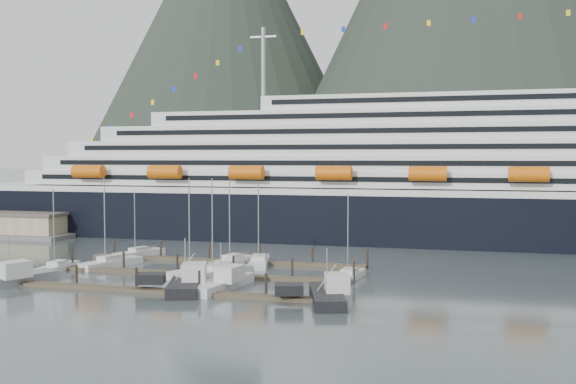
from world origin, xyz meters
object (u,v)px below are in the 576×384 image
sailboat_c (195,273)px  trawler_b (184,284)px  sailboat_d (218,273)px  trawler_a (9,279)px  sailboat_e (139,254)px  trawler_c (220,282)px  sailboat_b (111,264)px  cruise_ship (447,184)px  sailboat_g (259,263)px  trawler_d (326,295)px  sailboat_f (233,262)px  sailboat_a (58,268)px  sailboat_h (349,276)px

sailboat_c → trawler_b: 11.60m
sailboat_d → trawler_a: size_ratio=1.10×
sailboat_e → trawler_b: size_ratio=0.98×
sailboat_c → trawler_c: sailboat_c is taller
trawler_a → trawler_c: trawler_a is taller
sailboat_b → sailboat_e: 11.58m
sailboat_e → cruise_ship: bearing=-34.0°
sailboat_g → trawler_c: sailboat_g is taller
trawler_a → cruise_ship: bearing=-17.5°
trawler_b → trawler_c: trawler_b is taller
sailboat_g → sailboat_b: bearing=93.9°
sailboat_d → sailboat_e: 25.71m
sailboat_b → trawler_d: size_ratio=1.17×
sailboat_b → trawler_d: (39.09, -17.25, 0.48)m
sailboat_d → sailboat_e: sailboat_d is taller
sailboat_c → sailboat_g: sailboat_c is taller
sailboat_f → trawler_d: (20.44, -23.65, 0.47)m
sailboat_f → sailboat_b: bearing=121.3°
sailboat_a → cruise_ship: bearing=-49.2°
sailboat_c → sailboat_a: bearing=117.5°
sailboat_f → sailboat_h: bearing=-98.1°
sailboat_e → trawler_b: sailboat_e is taller
trawler_a → sailboat_c: bearing=-34.4°
sailboat_e → sailboat_a: bearing=-174.1°
sailboat_a → sailboat_g: bearing=-67.7°
sailboat_a → trawler_b: size_ratio=1.06×
sailboat_e → sailboat_f: 20.21m
sailboat_g → sailboat_h: sailboat_g is taller
sailboat_g → trawler_c: bearing=169.0°
sailboat_a → sailboat_d: size_ratio=0.88×
sailboat_g → trawler_a: sailboat_g is taller
sailboat_a → trawler_d: bearing=-106.4°
trawler_b → sailboat_d: bearing=-19.2°
sailboat_a → sailboat_b: size_ratio=0.89×
cruise_ship → sailboat_f: (-32.60, -41.00, -11.59)m
sailboat_c → trawler_d: (22.65, -12.90, 0.48)m
sailboat_b → sailboat_c: size_ratio=0.99×
sailboat_d → sailboat_g: bearing=10.3°
sailboat_a → sailboat_h: sailboat_a is taller
sailboat_h → trawler_d: (-0.13, -15.99, 0.50)m
trawler_d → sailboat_b: bearing=49.6°
sailboat_b → sailboat_g: size_ratio=1.07×
cruise_ship → trawler_c: 67.26m
trawler_d → trawler_b: bearing=68.2°
trawler_a → trawler_d: trawler_a is taller
trawler_d → sailboat_f: bearing=24.3°
cruise_ship → sailboat_f: size_ratio=14.46×
sailboat_d → trawler_d: 23.57m
sailboat_c → trawler_b: (3.23, -11.12, 0.52)m
sailboat_a → sailboat_h: 45.24m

